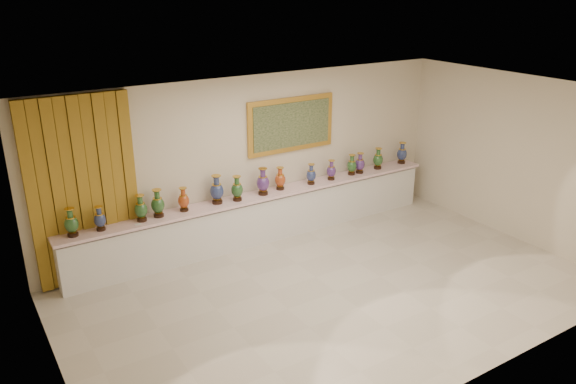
# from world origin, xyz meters

# --- Properties ---
(ground) EXTENTS (8.00, 8.00, 0.00)m
(ground) POSITION_xyz_m (0.00, 0.00, 0.00)
(ground) COLOR beige
(ground) RESTS_ON ground
(room) EXTENTS (8.00, 8.00, 8.00)m
(room) POSITION_xyz_m (-2.43, 2.44, 1.59)
(room) COLOR beige
(room) RESTS_ON ground
(counter) EXTENTS (7.28, 0.48, 0.90)m
(counter) POSITION_xyz_m (0.00, 2.27, 0.44)
(counter) COLOR white
(counter) RESTS_ON ground
(vase_0) EXTENTS (0.27, 0.27, 0.45)m
(vase_0) POSITION_xyz_m (-3.30, 2.23, 1.10)
(vase_0) COLOR black
(vase_0) RESTS_ON counter
(vase_1) EXTENTS (0.24, 0.24, 0.39)m
(vase_1) POSITION_xyz_m (-2.89, 2.22, 1.08)
(vase_1) COLOR black
(vase_1) RESTS_ON counter
(vase_2) EXTENTS (0.24, 0.24, 0.44)m
(vase_2) POSITION_xyz_m (-2.24, 2.23, 1.10)
(vase_2) COLOR black
(vase_2) RESTS_ON counter
(vase_3) EXTENTS (0.27, 0.27, 0.47)m
(vase_3) POSITION_xyz_m (-1.95, 2.26, 1.11)
(vase_3) COLOR black
(vase_3) RESTS_ON counter
(vase_4) EXTENTS (0.23, 0.23, 0.41)m
(vase_4) POSITION_xyz_m (-1.50, 2.26, 1.08)
(vase_4) COLOR black
(vase_4) RESTS_ON counter
(vase_5) EXTENTS (0.25, 0.25, 0.51)m
(vase_5) POSITION_xyz_m (-0.89, 2.28, 1.13)
(vase_5) COLOR black
(vase_5) RESTS_ON counter
(vase_6) EXTENTS (0.25, 0.25, 0.45)m
(vase_6) POSITION_xyz_m (-0.53, 2.21, 1.10)
(vase_6) COLOR black
(vase_6) RESTS_ON counter
(vase_7) EXTENTS (0.28, 0.28, 0.50)m
(vase_7) POSITION_xyz_m (-0.01, 2.22, 1.12)
(vase_7) COLOR black
(vase_7) RESTS_ON counter
(vase_8) EXTENTS (0.24, 0.24, 0.43)m
(vase_8) POSITION_xyz_m (0.39, 2.28, 1.09)
(vase_8) COLOR black
(vase_8) RESTS_ON counter
(vase_9) EXTENTS (0.22, 0.22, 0.40)m
(vase_9) POSITION_xyz_m (1.04, 2.22, 1.08)
(vase_9) COLOR black
(vase_9) RESTS_ON counter
(vase_10) EXTENTS (0.23, 0.23, 0.39)m
(vase_10) POSITION_xyz_m (1.51, 2.22, 1.07)
(vase_10) COLOR black
(vase_10) RESTS_ON counter
(vase_11) EXTENTS (0.21, 0.21, 0.41)m
(vase_11) POSITION_xyz_m (2.03, 2.25, 1.08)
(vase_11) COLOR black
(vase_11) RESTS_ON counter
(vase_12) EXTENTS (0.22, 0.22, 0.42)m
(vase_12) POSITION_xyz_m (2.23, 2.24, 1.09)
(vase_12) COLOR black
(vase_12) RESTS_ON counter
(vase_13) EXTENTS (0.23, 0.23, 0.44)m
(vase_13) POSITION_xyz_m (2.72, 2.26, 1.10)
(vase_13) COLOR black
(vase_13) RESTS_ON counter
(vase_14) EXTENTS (0.25, 0.25, 0.45)m
(vase_14) POSITION_xyz_m (3.39, 2.27, 1.10)
(vase_14) COLOR black
(vase_14) RESTS_ON counter
(label_card) EXTENTS (0.10, 0.06, 0.00)m
(label_card) POSITION_xyz_m (-2.34, 2.13, 0.90)
(label_card) COLOR white
(label_card) RESTS_ON counter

